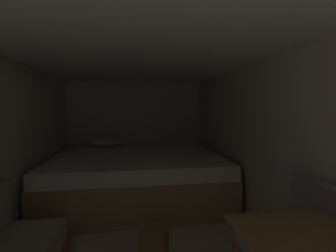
{
  "coord_description": "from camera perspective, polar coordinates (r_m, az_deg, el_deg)",
  "views": [
    {
      "loc": [
        -0.07,
        -0.66,
        1.44
      ],
      "look_at": [
        0.38,
        2.3,
        1.21
      ],
      "focal_mm": 25.03,
      "sensor_mm": 36.0,
      "label": 1
    }
  ],
  "objects": [
    {
      "name": "ground_plane",
      "position": [
        2.76,
        -6.56,
        -27.0
      ],
      "size": [
        6.93,
        6.93,
        0.0
      ],
      "primitive_type": "plane",
      "color": "beige"
    },
    {
      "name": "wall_back",
      "position": [
        4.87,
        -7.74,
        -1.01
      ],
      "size": [
        2.8,
        0.05,
        1.97
      ],
      "primitive_type": "cube",
      "color": "beige",
      "rests_on": "ground"
    },
    {
      "name": "dinette_table",
      "position": [
        1.72,
        29.86,
        -24.81
      ],
      "size": [
        0.71,
        0.59,
        0.72
      ],
      "color": "#9E7247",
      "rests_on": "ground"
    },
    {
      "name": "wicker_basket",
      "position": [
        2.63,
        -3.47,
        -25.86
      ],
      "size": [
        0.31,
        0.31,
        0.23
      ],
      "color": "olive",
      "rests_on": "ground"
    },
    {
      "name": "bed",
      "position": [
        3.9,
        -7.45,
        -11.78
      ],
      "size": [
        2.58,
        2.08,
        0.88
      ],
      "color": "tan",
      "rests_on": "ground"
    },
    {
      "name": "ceiling_slab",
      "position": [
        2.42,
        -6.99,
        17.54
      ],
      "size": [
        2.8,
        4.93,
        0.05
      ],
      "primitive_type": "cube",
      "color": "white",
      "rests_on": "wall_left"
    },
    {
      "name": "wall_right",
      "position": [
        2.8,
        22.68,
        -5.29
      ],
      "size": [
        0.05,
        4.93,
        1.97
      ],
      "primitive_type": "cube",
      "color": "beige",
      "rests_on": "ground"
    }
  ]
}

